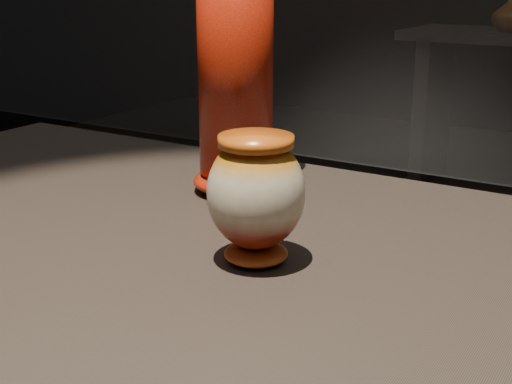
% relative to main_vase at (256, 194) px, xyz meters
% --- Properties ---
extents(main_vase, '(0.14, 0.14, 0.16)m').
position_rel_main_vase_xyz_m(main_vase, '(0.00, 0.00, 0.00)').
color(main_vase, maroon).
rests_on(main_vase, display_plinth).
extents(tall_vase, '(0.14, 0.14, 0.43)m').
position_rel_main_vase_xyz_m(tall_vase, '(-0.17, 0.22, 0.12)').
color(tall_vase, red).
rests_on(tall_vase, display_plinth).
extents(back_vase_left, '(0.26, 0.26, 0.19)m').
position_rel_main_vase_xyz_m(back_vase_left, '(-0.47, 3.39, 0.01)').
color(back_vase_left, '#984D16').
rests_on(back_vase_left, back_shelf).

